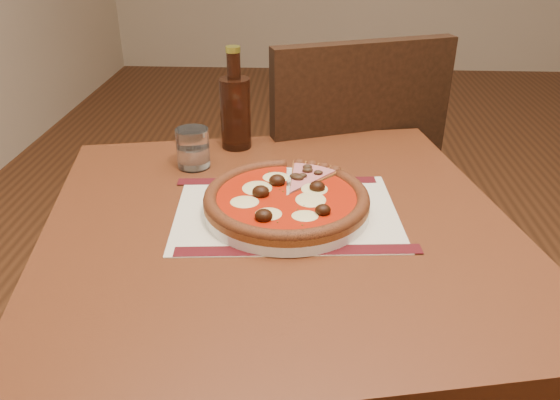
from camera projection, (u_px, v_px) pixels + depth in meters
The scene contains 8 objects.
table at pixel (279, 269), 0.99m from camera, with size 0.94×0.94×0.75m.
chair_far at pixel (338, 182), 1.53m from camera, with size 0.58×0.58×0.96m.
placemat at pixel (286, 212), 0.97m from camera, with size 0.39×0.28×0.00m, color beige.
plate at pixel (286, 207), 0.97m from camera, with size 0.29×0.29×0.02m, color white.
pizza at pixel (286, 197), 0.96m from camera, with size 0.29×0.29×0.04m.
ham_slice at pixel (316, 178), 1.03m from camera, with size 0.10×0.15×0.02m.
water_glass at pixel (193, 148), 1.12m from camera, with size 0.07×0.07×0.08m, color white.
bottle at pixel (235, 109), 1.20m from camera, with size 0.07×0.07×0.22m.
Camera 1 is at (-0.88, -1.74, 1.23)m, focal length 35.00 mm.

